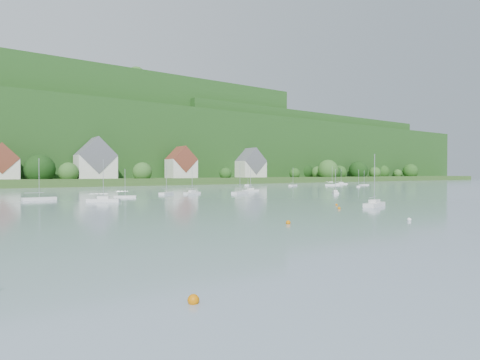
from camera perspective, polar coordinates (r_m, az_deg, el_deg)
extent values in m
cube|color=#30551F|center=(193.05, -22.41, -0.22)|extent=(600.00, 60.00, 3.00)
cube|color=#143D13|center=(267.16, -25.88, 4.04)|extent=(620.00, 160.00, 40.00)
cube|color=#143D13|center=(264.55, -23.57, 5.83)|extent=(240.00, 130.00, 60.00)
cube|color=#143D13|center=(316.36, 4.83, 4.01)|extent=(200.00, 110.00, 48.00)
sphere|color=#1F4514|center=(319.17, 19.82, 1.12)|extent=(10.24, 10.24, 10.24)
sphere|color=#275D22|center=(248.74, 12.53, 1.40)|extent=(12.88, 12.88, 12.88)
sphere|color=black|center=(259.59, 9.34, 1.22)|extent=(10.46, 10.46, 10.46)
sphere|color=#1F4514|center=(235.74, 7.89, 0.93)|extent=(6.45, 6.45, 6.45)
sphere|color=#275D22|center=(323.12, 21.74, 0.88)|extent=(6.37, 6.37, 6.37)
sphere|color=black|center=(265.83, 11.89, 1.22)|extent=(10.68, 10.68, 10.68)
sphere|color=black|center=(280.41, 16.65, 1.33)|extent=(12.85, 12.85, 12.85)
sphere|color=#275D22|center=(175.84, -23.46, 1.02)|extent=(8.19, 8.19, 8.19)
sphere|color=#275D22|center=(264.77, 12.75, 1.21)|extent=(10.50, 10.50, 10.50)
sphere|color=black|center=(259.81, 13.56, 1.03)|extent=(8.05, 8.05, 8.05)
sphere|color=#275D22|center=(200.97, -8.75, 1.45)|extent=(12.16, 12.16, 12.16)
sphere|color=#275D22|center=(180.31, -13.88, 1.13)|extent=(8.73, 8.73, 8.73)
sphere|color=#1F4514|center=(297.68, 18.94, 0.98)|extent=(7.74, 7.74, 7.74)
sphere|color=#1F4514|center=(265.72, 14.17, 1.08)|extent=(8.84, 8.84, 8.84)
sphere|color=#1F4514|center=(326.54, 23.31, 1.15)|extent=(11.28, 11.28, 11.28)
sphere|color=#1F4514|center=(202.18, -2.10, 0.91)|extent=(6.24, 6.24, 6.24)
sphere|color=black|center=(224.92, 0.77, 1.08)|extent=(8.16, 8.16, 8.16)
sphere|color=#275D22|center=(259.43, 11.06, 1.04)|extent=(8.09, 8.09, 8.09)
sphere|color=#275D22|center=(296.20, 18.84, 1.00)|extent=(8.14, 8.14, 8.14)
sphere|color=black|center=(176.59, -26.87, 1.39)|extent=(11.92, 11.92, 11.92)
sphere|color=#1F4514|center=(262.42, -16.47, 13.03)|extent=(12.83, 12.83, 12.83)
sphere|color=#1F4514|center=(277.02, -25.86, 12.33)|extent=(12.73, 12.73, 12.73)
sphere|color=#1F4514|center=(269.90, -6.64, 12.68)|extent=(11.50, 11.50, 11.50)
sphere|color=#1F4514|center=(287.82, -13.64, 12.03)|extent=(14.65, 14.65, 14.65)
sphere|color=#275D22|center=(240.43, -14.70, 14.13)|extent=(11.95, 11.95, 11.95)
sphere|color=#1F4514|center=(283.47, 0.53, 12.06)|extent=(9.76, 9.76, 9.76)
sphere|color=black|center=(241.06, -25.60, 13.87)|extent=(8.21, 8.21, 8.21)
sphere|color=#275D22|center=(262.11, -30.74, 12.93)|extent=(12.24, 12.24, 12.24)
sphere|color=#275D22|center=(284.25, -0.82, 12.00)|extent=(9.00, 9.00, 9.00)
sphere|color=#1F4514|center=(289.71, -4.77, 11.75)|extent=(8.03, 8.03, 8.03)
sphere|color=#275D22|center=(331.95, 6.70, 8.32)|extent=(9.52, 9.52, 9.52)
sphere|color=#275D22|center=(371.99, 13.23, 7.49)|extent=(9.12, 9.12, 9.12)
sphere|color=#275D22|center=(287.95, -4.90, 9.64)|extent=(14.97, 14.97, 14.97)
sphere|color=black|center=(300.49, 8.34, 9.02)|extent=(7.52, 7.52, 7.52)
sphere|color=#1F4514|center=(275.48, -8.63, 9.83)|extent=(9.78, 9.78, 9.78)
sphere|color=#1F4514|center=(294.78, -1.26, 9.34)|extent=(12.02, 12.02, 12.02)
sphere|color=black|center=(290.41, 3.84, 9.45)|extent=(11.57, 11.57, 11.57)
sphere|color=#1F4514|center=(270.67, 3.03, 10.11)|extent=(12.65, 12.65, 12.65)
sphere|color=#275D22|center=(287.46, 5.56, 9.42)|extent=(8.28, 8.28, 8.28)
sphere|color=black|center=(330.80, 4.86, 8.28)|extent=(7.47, 7.47, 7.47)
sphere|color=#275D22|center=(277.64, -3.99, 9.76)|extent=(9.48, 9.48, 9.48)
sphere|color=black|center=(349.27, 6.87, 6.93)|extent=(8.43, 8.43, 8.43)
sphere|color=black|center=(325.00, 9.03, 7.53)|extent=(13.54, 13.54, 13.54)
sphere|color=black|center=(291.53, -1.17, 8.35)|extent=(15.08, 15.08, 15.08)
sphere|color=#275D22|center=(299.37, -4.50, 8.18)|extent=(15.99, 15.99, 15.99)
sphere|color=black|center=(266.09, -26.62, 8.97)|extent=(15.72, 15.72, 15.72)
sphere|color=#275D22|center=(391.04, 7.10, 6.44)|extent=(14.17, 14.17, 14.17)
sphere|color=#1F4514|center=(264.25, -23.32, 8.86)|extent=(10.54, 10.54, 10.54)
sphere|color=black|center=(355.18, 16.24, 6.96)|extent=(14.14, 14.14, 14.14)
cube|color=silver|center=(177.92, -31.13, 1.39)|extent=(12.00, 9.00, 8.00)
cube|color=brown|center=(178.00, -31.15, 2.67)|extent=(12.00, 9.36, 12.00)
cube|color=silver|center=(182.53, -20.08, 1.77)|extent=(16.00, 11.00, 10.00)
cube|color=slate|center=(182.67, -20.09, 3.34)|extent=(16.00, 11.44, 16.00)
cube|color=silver|center=(194.70, -8.46, 1.62)|extent=(13.00, 10.00, 9.00)
cube|color=brown|center=(194.80, -8.46, 2.95)|extent=(13.00, 10.40, 13.00)
cube|color=silver|center=(221.60, 1.57, 1.56)|extent=(15.00, 10.00, 9.00)
cube|color=slate|center=(221.69, 1.57, 2.72)|extent=(15.00, 10.40, 15.00)
cube|color=white|center=(67.03, 18.78, -3.36)|extent=(6.45, 3.77, 0.62)
cube|color=white|center=(66.99, 18.78, -2.89)|extent=(2.47, 1.89, 0.50)
cylinder|color=silver|center=(66.84, 18.80, 0.23)|extent=(0.10, 0.10, 7.79)
cylinder|color=silver|center=(66.05, 18.55, -2.37)|extent=(3.25, 1.24, 0.08)
sphere|color=#D37003|center=(17.11, -6.73, -17.23)|extent=(0.50, 0.50, 0.50)
sphere|color=white|center=(48.40, 23.18, -5.43)|extent=(0.45, 0.45, 0.45)
sphere|color=#D37003|center=(67.38, 13.72, -3.58)|extent=(0.39, 0.39, 0.39)
sphere|color=#D37003|center=(60.84, 14.07, -4.07)|extent=(0.44, 0.44, 0.44)
sphere|color=#D37003|center=(42.09, 6.95, -6.31)|extent=(0.51, 0.51, 0.51)
cube|color=white|center=(193.65, 14.34, -0.53)|extent=(5.75, 4.24, 0.57)
cube|color=white|center=(193.63, 14.34, -0.37)|extent=(2.29, 1.97, 0.50)
cylinder|color=silver|center=(193.59, 14.35, 0.61)|extent=(0.10, 0.10, 7.14)
cylinder|color=silver|center=(193.34, 14.10, -0.18)|extent=(2.76, 1.64, 0.08)
cube|color=white|center=(102.27, -0.01, -1.83)|extent=(6.09, 3.95, 0.59)
cylinder|color=silver|center=(102.15, -0.01, 0.41)|extent=(0.10, 0.10, 7.42)
cylinder|color=silver|center=(101.45, -0.27, -1.18)|extent=(3.01, 1.41, 0.08)
cube|color=white|center=(180.36, 17.44, -0.67)|extent=(4.81, 1.52, 0.48)
cylinder|color=silver|center=(180.30, 17.45, 0.35)|extent=(0.10, 0.10, 5.95)
cylinder|color=silver|center=(179.79, 17.30, -0.31)|extent=(2.62, 0.18, 0.08)
cube|color=white|center=(166.92, 1.16, -0.73)|extent=(5.64, 5.46, 0.61)
cylinder|color=silver|center=(166.84, 1.16, 0.69)|extent=(0.10, 0.10, 7.67)
cylinder|color=silver|center=(165.98, 1.10, -0.32)|extent=(2.51, 2.38, 0.08)
cube|color=white|center=(106.14, 13.57, -1.79)|extent=(4.09, 4.38, 0.47)
cube|color=white|center=(106.11, 13.57, -1.53)|extent=(1.78, 1.84, 0.50)
cylinder|color=silver|center=(106.03, 13.57, -0.08)|extent=(0.10, 0.10, 5.86)
cylinder|color=silver|center=(105.39, 13.61, -1.19)|extent=(1.77, 1.98, 0.08)
cube|color=white|center=(89.83, -16.21, -2.31)|extent=(4.78, 3.05, 0.46)
cylinder|color=silver|center=(89.71, -16.22, -0.31)|extent=(0.10, 0.10, 5.81)
cylinder|color=silver|center=(89.84, -16.66, -1.58)|extent=(2.38, 1.09, 0.08)
cube|color=white|center=(101.38, -10.55, -1.88)|extent=(5.28, 4.79, 0.56)
cylinder|color=silver|center=(101.26, -10.55, 0.25)|extent=(0.10, 0.10, 6.98)
cylinder|color=silver|center=(100.58, -10.76, -1.24)|extent=(2.40, 2.04, 0.08)
cube|color=white|center=(101.46, -6.90, -1.89)|extent=(5.29, 3.23, 0.51)
cube|color=white|center=(101.43, -6.90, -1.60)|extent=(2.04, 1.60, 0.50)
cylinder|color=silver|center=(101.34, -6.90, 0.07)|extent=(0.10, 0.10, 6.41)
cylinder|color=silver|center=(100.82, -7.18, -1.25)|extent=(2.65, 1.12, 0.08)
cube|color=white|center=(87.19, -26.93, -2.43)|extent=(6.22, 2.14, 0.61)
cylinder|color=silver|center=(87.05, -26.96, 0.29)|extent=(0.10, 0.10, 7.64)
cylinder|color=silver|center=(86.95, -27.53, -1.64)|extent=(3.36, 0.32, 0.08)
cube|color=white|center=(77.85, -19.07, -2.78)|extent=(5.90, 4.30, 0.59)
cube|color=white|center=(77.81, -19.07, -2.38)|extent=(2.35, 2.01, 0.50)
cylinder|color=silver|center=(77.69, -19.09, 0.13)|extent=(0.10, 0.10, 7.32)
cylinder|color=silver|center=(77.99, -19.70, -1.90)|extent=(2.84, 1.65, 0.08)
cube|color=white|center=(166.49, 7.63, -0.75)|extent=(5.84, 3.85, 0.57)
cylinder|color=silver|center=(166.42, 7.64, 0.57)|extent=(0.10, 0.10, 7.12)
cylinder|color=silver|center=(165.67, 7.52, -0.35)|extent=(2.87, 1.39, 0.08)
cube|color=white|center=(175.18, 13.13, -0.68)|extent=(5.64, 5.24, 0.60)
cylinder|color=silver|center=(175.11, 13.13, 0.65)|extent=(0.10, 0.10, 7.52)
cylinder|color=silver|center=(175.04, 12.84, -0.28)|extent=(2.54, 2.24, 0.08)
cube|color=white|center=(115.52, 1.53, -1.53)|extent=(5.22, 1.57, 0.52)
cube|color=white|center=(115.50, 1.53, -1.27)|extent=(1.84, 1.06, 0.50)
cylinder|color=silver|center=(115.42, 1.53, 0.21)|extent=(0.10, 0.10, 6.48)
cylinder|color=silver|center=(115.03, 1.21, -0.96)|extent=(2.85, 0.14, 0.08)
cube|color=white|center=(160.15, 16.70, -0.87)|extent=(4.79, 4.19, 0.50)
cylinder|color=silver|center=(160.08, 16.71, 0.34)|extent=(0.10, 0.10, 6.25)
cylinder|color=silver|center=(159.37, 16.70, -0.46)|extent=(2.21, 1.76, 0.08)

